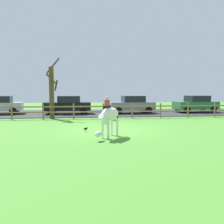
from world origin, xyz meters
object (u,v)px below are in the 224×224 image
at_px(zebra, 109,116).
at_px(visitor_near_fence, 107,107).
at_px(crow_on_grass, 86,129).
at_px(bare_tree, 52,91).
at_px(parked_car_black, 68,105).
at_px(parked_car_grey, 132,104).
at_px(parked_car_green, 196,104).

relative_size(zebra, visitor_near_fence, 1.00).
distance_m(crow_on_grass, visitor_near_fence, 5.28).
xyz_separation_m(bare_tree, visitor_near_fence, (4.00, -0.85, -1.12)).
bearing_deg(bare_tree, parked_car_black, 74.13).
relative_size(bare_tree, parked_car_black, 1.11).
bearing_deg(parked_car_black, parked_car_grey, 0.15).
relative_size(crow_on_grass, parked_car_grey, 0.05).
height_order(crow_on_grass, parked_car_black, parked_car_black).
relative_size(crow_on_grass, parked_car_black, 0.05).
bearing_deg(parked_car_green, bare_tree, -164.80).
relative_size(parked_car_green, parked_car_black, 1.03).
bearing_deg(parked_car_grey, crow_on_grass, -114.60).
xyz_separation_m(zebra, visitor_near_fence, (0.51, 6.74, -0.02)).
height_order(parked_car_green, parked_car_black, same).
height_order(bare_tree, zebra, bare_tree).
height_order(bare_tree, parked_car_black, bare_tree).
distance_m(bare_tree, crow_on_grass, 6.62).
xyz_separation_m(parked_car_green, parked_car_grey, (-6.18, -0.27, 0.00)).
bearing_deg(visitor_near_fence, parked_car_green, 26.19).
bearing_deg(visitor_near_fence, bare_tree, 167.97).
xyz_separation_m(bare_tree, zebra, (3.48, -7.59, -1.10)).
xyz_separation_m(crow_on_grass, visitor_near_fence, (1.53, 4.99, 0.78)).
bearing_deg(visitor_near_fence, crow_on_grass, -107.04).
bearing_deg(crow_on_grass, bare_tree, 112.86).
bearing_deg(crow_on_grass, parked_car_grey, 65.40).
relative_size(crow_on_grass, visitor_near_fence, 0.13).
xyz_separation_m(bare_tree, parked_car_grey, (6.61, 3.21, -1.19)).
distance_m(bare_tree, visitor_near_fence, 4.24).
height_order(crow_on_grass, parked_car_grey, parked_car_grey).
bearing_deg(parked_car_green, visitor_near_fence, -153.81).
distance_m(parked_car_green, parked_car_black, 11.89).
relative_size(parked_car_black, parked_car_grey, 0.99).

